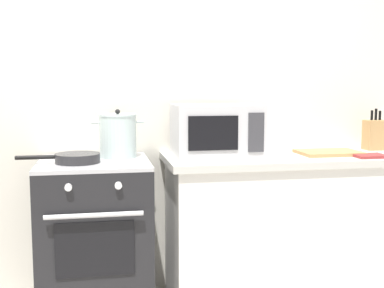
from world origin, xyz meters
TOP-DOWN VIEW (x-y plane):
  - back_wall at (0.30, 0.97)m, footprint 4.40×0.10m
  - lower_cabinet_right at (0.90, 0.62)m, footprint 1.64×0.56m
  - countertop_right at (0.90, 0.62)m, footprint 1.70×0.60m
  - stove at (-0.35, 0.60)m, footprint 0.60×0.64m
  - stock_pot at (-0.21, 0.70)m, footprint 0.30×0.22m
  - frying_pan at (-0.44, 0.54)m, footprint 0.44×0.24m
  - microwave at (0.36, 0.68)m, footprint 0.50×0.37m
  - cutting_board at (1.03, 0.60)m, footprint 0.36×0.26m
  - knife_block at (1.41, 0.74)m, footprint 0.13×0.10m
  - oven_mitt at (1.21, 0.44)m, footprint 0.18×0.14m

SIDE VIEW (x-z plane):
  - lower_cabinet_right at x=0.90m, z-range 0.00..0.88m
  - stove at x=-0.35m, z-range 0.00..0.92m
  - countertop_right at x=0.90m, z-range 0.88..0.92m
  - oven_mitt at x=1.21m, z-range 0.92..0.94m
  - cutting_board at x=1.03m, z-range 0.92..0.94m
  - frying_pan at x=-0.44m, z-range 0.92..0.97m
  - knife_block at x=1.41m, z-range 0.89..1.15m
  - stock_pot at x=-0.21m, z-range 0.91..1.18m
  - microwave at x=0.36m, z-range 0.92..1.22m
  - back_wall at x=0.30m, z-range 0.00..2.50m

